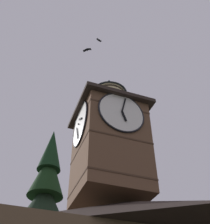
{
  "coord_description": "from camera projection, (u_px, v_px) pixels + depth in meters",
  "views": [
    {
      "loc": [
        7.07,
        12.81,
        1.36
      ],
      "look_at": [
        2.27,
        -0.24,
        13.29
      ],
      "focal_mm": 46.9,
      "sensor_mm": 36.0,
      "label": 1
    }
  ],
  "objects": [
    {
      "name": "clock_tower",
      "position": [
        109.0,
        141.0,
        17.27
      ],
      "size": [
        4.36,
        4.36,
        9.02
      ],
      "color": "brown",
      "rests_on": "building_main"
    },
    {
      "name": "flying_bird_low",
      "position": [
        87.0,
        50.0,
        21.13
      ],
      "size": [
        0.58,
        0.51,
        0.15
      ],
      "color": "black"
    },
    {
      "name": "flying_bird_high",
      "position": [
        99.0,
        40.0,
        24.37
      ],
      "size": [
        0.5,
        0.28,
        0.11
      ],
      "color": "black"
    }
  ]
}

